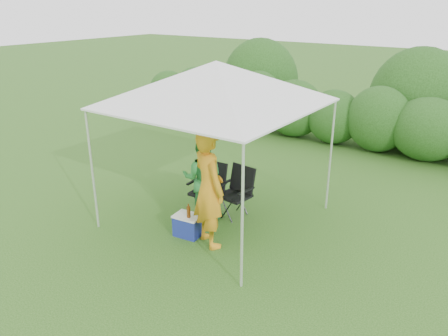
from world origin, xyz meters
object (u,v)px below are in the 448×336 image
Objects in this scene: woman at (203,178)px; cooler at (188,225)px; canopy at (216,83)px; chair_left at (210,185)px; man at (209,189)px; chair_right at (238,189)px.

woman is 0.94m from cooler.
canopy reaches higher than chair_left.
cooler is (0.22, -0.72, -0.57)m from woman.
man is 1.00m from woman.
man is (0.18, -1.11, 0.45)m from chair_right.
chair_left is (-0.49, -0.20, 0.02)m from chair_right.
canopy is 1.97m from chair_right.
canopy is 2.03× the size of woman.
canopy is at bearing -35.65° from man.
chair_right is 1.92× the size of cooler.
chair_left is at bearing -150.94° from chair_right.
man is 1.28× the size of woman.
man is at bearing -61.72° from canopy.
cooler is at bearing 79.04° from woman.
chair_right is 0.61× the size of woman.
man is 0.90m from cooler.
canopy reaches higher than woman.
man is at bearing -56.36° from chair_left.
woman is at bearing 100.60° from cooler.
canopy is at bearing 176.91° from woman.
canopy is 3.21× the size of chair_left.
canopy is 1.93m from chair_left.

